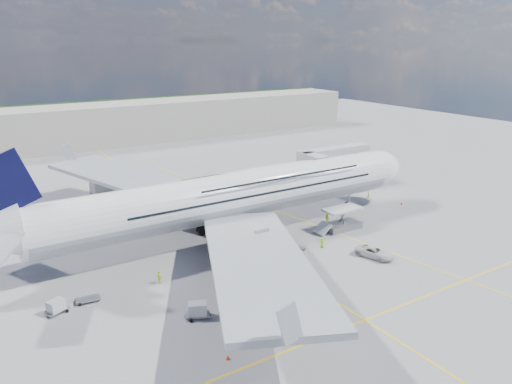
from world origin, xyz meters
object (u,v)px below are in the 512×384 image
cargo_loader (341,222)px  catering_truck_outer (109,190)px  dolly_nose_near (294,277)px  crew_tug (291,284)px  dolly_back (56,306)px  crew_van (322,243)px  airliner (233,195)px  catering_truck_inner (185,201)px  cone_wing_right_inner (285,285)px  service_van (375,252)px  dolly_nose_far (295,249)px  baggage_tug (257,289)px  cone_tail (51,301)px  cone_wing_left_inner (177,209)px  jet_bridge (331,159)px  dolly_row_b (197,310)px  crew_wing (159,277)px  crew_nose (368,195)px  cone_nose (402,203)px  dolly_row_a (88,299)px  cone_wing_right_outer (228,357)px  cone_wing_left_outer (141,211)px  crew_loader (327,219)px  dolly_row_c (252,262)px

cargo_loader → catering_truck_outer: 46.14m
dolly_nose_near → crew_tug: size_ratio=2.19×
dolly_back → crew_van: crew_van is taller
airliner → catering_truck_inner: airliner is taller
catering_truck_outer → cone_wing_right_inner: bearing=-89.7°
service_van → dolly_nose_far: bearing=119.8°
baggage_tug → cone_tail: size_ratio=6.12×
cone_wing_left_inner → cone_tail: (-26.66, -23.64, 0.03)m
jet_bridge → dolly_row_b: size_ratio=5.87×
airliner → crew_wing: bearing=-150.9°
crew_nose → cone_nose: 6.65m
crew_nose → crew_tug: crew_nose is taller
dolly_nose_near → dolly_row_a: bearing=172.9°
dolly_row_b → cone_wing_left_inner: size_ratio=6.26×
jet_bridge → cargo_loader: 22.93m
service_van → crew_wing: size_ratio=3.33×
cone_tail → cone_wing_right_outer: bearing=-59.3°
dolly_row_a → cone_wing_left_inner: 34.29m
cargo_loader → catering_truck_outer: size_ratio=1.16×
dolly_back → service_van: size_ratio=0.52×
dolly_nose_far → dolly_row_b: bearing=-155.0°
dolly_nose_far → cone_wing_left_inner: 27.84m
crew_tug → catering_truck_inner: bearing=95.2°
catering_truck_outer → cone_nose: size_ratio=13.52×
baggage_tug → cone_wing_left_outer: size_ratio=5.68×
dolly_row_a → cargo_loader: bearing=9.9°
crew_nose → crew_wing: bearing=171.1°
jet_bridge → crew_tug: bearing=-136.8°
crew_tug → cone_tail: bearing=162.4°
cone_wing_right_outer → cargo_loader: bearing=32.0°
dolly_back → crew_loader: bearing=-19.7°
cone_wing_right_inner → baggage_tug: bearing=179.7°
airliner → catering_truck_inner: 16.47m
cargo_loader → dolly_row_c: size_ratio=3.22×
crew_wing → cone_nose: bearing=-88.8°
service_van → cone_wing_right_outer: service_van is taller
crew_wing → crew_loader: bearing=-85.9°
jet_bridge → cargo_loader: jet_bridge is taller
cargo_loader → dolly_back: bearing=-176.7°
catering_truck_outer → baggage_tug: bearing=-94.6°
dolly_row_b → crew_van: size_ratio=1.97×
cargo_loader → dolly_back: cargo_loader is taller
airliner → catering_truck_outer: size_ratio=10.77×
service_van → cone_wing_right_inner: service_van is taller
jet_bridge → cone_wing_right_outer: size_ratio=35.34×
dolly_nose_near → cone_wing_left_outer: 37.27m
dolly_row_b → cone_wing_left_inner: (13.27, 35.92, -0.72)m
dolly_nose_far → crew_van: bearing=-14.7°
airliner → crew_van: bearing=-52.3°
catering_truck_outer → dolly_back: bearing=-123.5°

